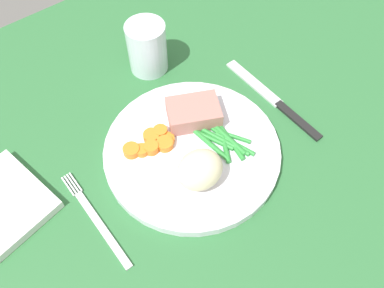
{
  "coord_description": "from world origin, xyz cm",
  "views": [
    {
      "loc": [
        -17.55,
        -23.28,
        50.77
      ],
      "look_at": [
        1.43,
        0.87,
        4.6
      ],
      "focal_mm": 36.49,
      "sensor_mm": 36.0,
      "label": 1
    }
  ],
  "objects_px": {
    "dinner_plate": "(192,151)",
    "water_glass": "(148,51)",
    "napkin": "(1,204)",
    "knife": "(274,100)",
    "fork": "(96,219)",
    "meat_portion": "(194,113)"
  },
  "relations": [
    {
      "from": "dinner_plate",
      "to": "water_glass",
      "type": "xyz_separation_m",
      "value": [
        0.05,
        0.19,
        0.03
      ]
    },
    {
      "from": "napkin",
      "to": "water_glass",
      "type": "bearing_deg",
      "value": 16.93
    },
    {
      "from": "dinner_plate",
      "to": "knife",
      "type": "bearing_deg",
      "value": -0.98
    },
    {
      "from": "fork",
      "to": "knife",
      "type": "height_order",
      "value": "knife"
    },
    {
      "from": "napkin",
      "to": "meat_portion",
      "type": "bearing_deg",
      "value": -10.29
    },
    {
      "from": "meat_portion",
      "to": "knife",
      "type": "distance_m",
      "value": 0.14
    },
    {
      "from": "knife",
      "to": "water_glass",
      "type": "relative_size",
      "value": 2.36
    },
    {
      "from": "meat_portion",
      "to": "fork",
      "type": "xyz_separation_m",
      "value": [
        -0.2,
        -0.04,
        -0.03
      ]
    },
    {
      "from": "dinner_plate",
      "to": "knife",
      "type": "relative_size",
      "value": 1.25
    },
    {
      "from": "knife",
      "to": "napkin",
      "type": "distance_m",
      "value": 0.43
    },
    {
      "from": "fork",
      "to": "napkin",
      "type": "bearing_deg",
      "value": 128.98
    },
    {
      "from": "knife",
      "to": "dinner_plate",
      "type": "bearing_deg",
      "value": -177.23
    },
    {
      "from": "meat_portion",
      "to": "water_glass",
      "type": "xyz_separation_m",
      "value": [
        0.02,
        0.15,
        0.01
      ]
    },
    {
      "from": "fork",
      "to": "water_glass",
      "type": "xyz_separation_m",
      "value": [
        0.22,
        0.19,
        0.03
      ]
    },
    {
      "from": "dinner_plate",
      "to": "knife",
      "type": "height_order",
      "value": "dinner_plate"
    },
    {
      "from": "water_glass",
      "to": "knife",
      "type": "bearing_deg",
      "value": -58.77
    },
    {
      "from": "napkin",
      "to": "dinner_plate",
      "type": "bearing_deg",
      "value": -20.08
    },
    {
      "from": "meat_portion",
      "to": "knife",
      "type": "relative_size",
      "value": 0.38
    },
    {
      "from": "fork",
      "to": "napkin",
      "type": "height_order",
      "value": "napkin"
    },
    {
      "from": "meat_portion",
      "to": "water_glass",
      "type": "relative_size",
      "value": 0.89
    },
    {
      "from": "meat_portion",
      "to": "knife",
      "type": "height_order",
      "value": "meat_portion"
    },
    {
      "from": "meat_portion",
      "to": "fork",
      "type": "distance_m",
      "value": 0.21
    }
  ]
}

